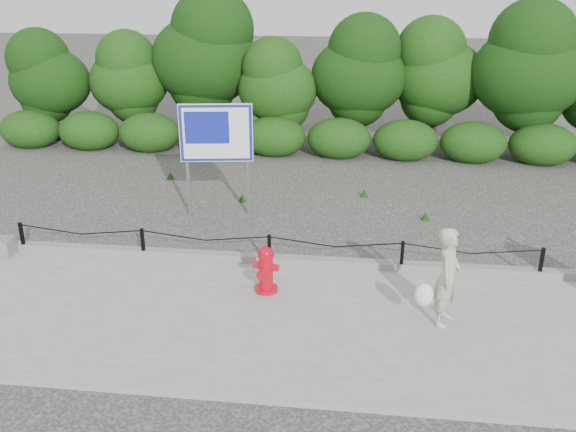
# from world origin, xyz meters

# --- Properties ---
(ground) EXTENTS (90.00, 90.00, 0.00)m
(ground) POSITION_xyz_m (0.00, 0.00, 0.00)
(ground) COLOR #2D2B28
(ground) RESTS_ON ground
(sidewalk) EXTENTS (14.00, 4.00, 0.08)m
(sidewalk) POSITION_xyz_m (0.00, -2.00, 0.04)
(sidewalk) COLOR gray
(sidewalk) RESTS_ON ground
(curb) EXTENTS (14.00, 0.22, 0.14)m
(curb) POSITION_xyz_m (0.00, 0.05, 0.15)
(curb) COLOR slate
(curb) RESTS_ON sidewalk
(chain_barrier) EXTENTS (10.06, 0.06, 0.60)m
(chain_barrier) POSITION_xyz_m (0.00, 0.00, 0.46)
(chain_barrier) COLOR black
(chain_barrier) RESTS_ON sidewalk
(treeline) EXTENTS (20.22, 3.77, 4.77)m
(treeline) POSITION_xyz_m (1.12, 9.00, 2.50)
(treeline) COLOR black
(treeline) RESTS_ON ground
(fire_hydrant) EXTENTS (0.49, 0.51, 0.87)m
(fire_hydrant) POSITION_xyz_m (0.10, -1.08, 0.50)
(fire_hydrant) COLOR red
(fire_hydrant) RESTS_ON sidewalk
(pedestrian) EXTENTS (0.77, 0.69, 1.63)m
(pedestrian) POSITION_xyz_m (3.05, -1.76, 0.88)
(pedestrian) COLOR #B2AD98
(pedestrian) RESTS_ON sidewalk
(advertising_sign) EXTENTS (1.63, 0.35, 2.62)m
(advertising_sign) POSITION_xyz_m (-1.56, 2.54, 1.85)
(advertising_sign) COLOR slate
(advertising_sign) RESTS_ON ground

